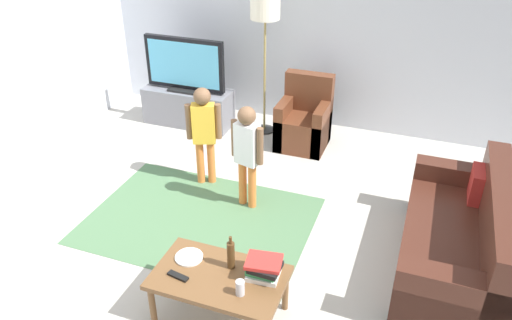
# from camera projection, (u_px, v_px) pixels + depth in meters

# --- Properties ---
(ground) EXTENTS (7.80, 7.80, 0.00)m
(ground) POSITION_uv_depth(u_px,v_px,m) (234.00, 251.00, 4.63)
(ground) COLOR #B2ADA3
(wall_back) EXTENTS (6.00, 0.12, 2.70)m
(wall_back) POSITION_uv_depth(u_px,v_px,m) (321.00, 24.00, 6.39)
(wall_back) COLOR silver
(wall_back) RESTS_ON ground
(area_rug) EXTENTS (2.20, 1.60, 0.01)m
(area_rug) POSITION_uv_depth(u_px,v_px,m) (200.00, 220.00, 5.04)
(area_rug) COLOR #4C724C
(area_rug) RESTS_ON ground
(tv_stand) EXTENTS (1.20, 0.44, 0.50)m
(tv_stand) POSITION_uv_depth(u_px,v_px,m) (188.00, 107.00, 6.86)
(tv_stand) COLOR slate
(tv_stand) RESTS_ON ground
(tv) EXTENTS (1.10, 0.28, 0.71)m
(tv) POSITION_uv_depth(u_px,v_px,m) (185.00, 65.00, 6.54)
(tv) COLOR black
(tv) RESTS_ON tv_stand
(couch) EXTENTS (0.80, 1.80, 0.86)m
(couch) POSITION_uv_depth(u_px,v_px,m) (461.00, 243.00, 4.29)
(couch) COLOR #472319
(couch) RESTS_ON ground
(armchair) EXTENTS (0.60, 0.60, 0.90)m
(armchair) POSITION_uv_depth(u_px,v_px,m) (304.00, 123.00, 6.30)
(armchair) COLOR brown
(armchair) RESTS_ON ground
(floor_lamp) EXTENTS (0.36, 0.36, 1.78)m
(floor_lamp) POSITION_uv_depth(u_px,v_px,m) (265.00, 15.00, 6.02)
(floor_lamp) COLOR #262626
(floor_lamp) RESTS_ON ground
(child_near_tv) EXTENTS (0.36, 0.21, 1.13)m
(child_near_tv) POSITION_uv_depth(u_px,v_px,m) (204.00, 128.00, 5.33)
(child_near_tv) COLOR orange
(child_near_tv) RESTS_ON ground
(child_center) EXTENTS (0.36, 0.19, 1.12)m
(child_center) POSITION_uv_depth(u_px,v_px,m) (247.00, 148.00, 4.95)
(child_center) COLOR orange
(child_center) RESTS_ON ground
(coffee_table) EXTENTS (1.00, 0.60, 0.42)m
(coffee_table) POSITION_uv_depth(u_px,v_px,m) (219.00, 280.00, 3.78)
(coffee_table) COLOR brown
(coffee_table) RESTS_ON ground
(book_stack) EXTENTS (0.29, 0.24, 0.15)m
(book_stack) POSITION_uv_depth(u_px,v_px,m) (264.00, 268.00, 3.71)
(book_stack) COLOR white
(book_stack) RESTS_ON coffee_table
(bottle) EXTENTS (0.06, 0.06, 0.29)m
(bottle) POSITION_uv_depth(u_px,v_px,m) (231.00, 255.00, 3.77)
(bottle) COLOR #4C3319
(bottle) RESTS_ON coffee_table
(tv_remote) EXTENTS (0.18, 0.08, 0.02)m
(tv_remote) POSITION_uv_depth(u_px,v_px,m) (178.00, 276.00, 3.73)
(tv_remote) COLOR black
(tv_remote) RESTS_ON coffee_table
(soda_can) EXTENTS (0.07, 0.07, 0.12)m
(soda_can) POSITION_uv_depth(u_px,v_px,m) (240.00, 288.00, 3.56)
(soda_can) COLOR silver
(soda_can) RESTS_ON coffee_table
(plate) EXTENTS (0.22, 0.22, 0.02)m
(plate) POSITION_uv_depth(u_px,v_px,m) (189.00, 257.00, 3.92)
(plate) COLOR white
(plate) RESTS_ON coffee_table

